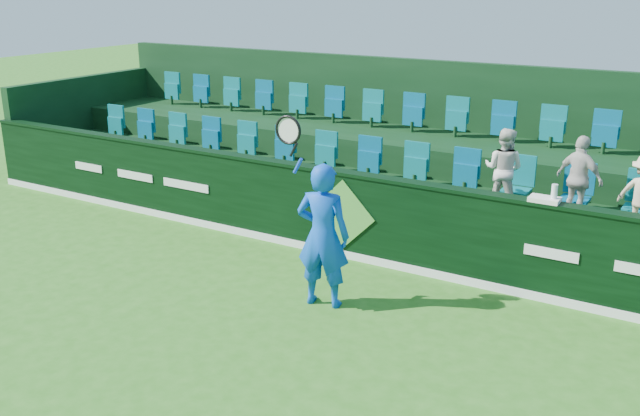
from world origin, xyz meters
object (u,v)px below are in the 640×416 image
Objects in this scene: tennis_player at (323,235)px; spectator_middle at (579,179)px; spectator_left at (503,169)px; drinks_bottle at (554,194)px; towel at (545,199)px.

tennis_player is 2.08× the size of spectator_middle.
drinks_bottle is (1.00, -1.12, 0.06)m from spectator_left.
spectator_left is 3.18× the size of towel.
tennis_player reaches higher than spectator_left.
drinks_bottle is at bearing 0.00° from towel.
spectator_left is 1.09m from spectator_middle.
tennis_player is 6.65× the size of towel.
tennis_player is at bearing 64.80° from spectator_left.
spectator_middle is 4.97× the size of drinks_bottle.
towel is at bearing 102.83° from spectator_middle.
spectator_left reaches higher than drinks_bottle.
spectator_middle is 1.12m from drinks_bottle.
spectator_left is (1.46, 2.78, 0.44)m from tennis_player.
spectator_middle is at bearing 85.73° from drinks_bottle.
drinks_bottle is at bearing 108.50° from spectator_middle.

